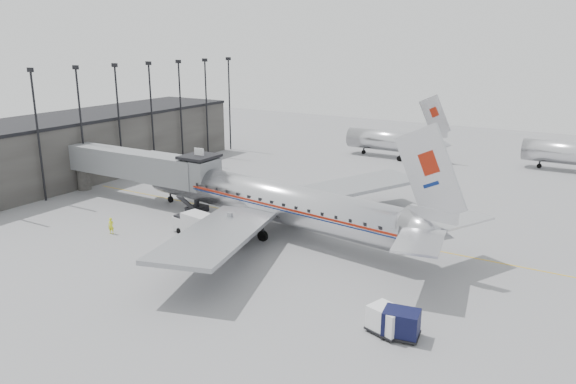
% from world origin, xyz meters
% --- Properties ---
extents(ground, '(160.00, 160.00, 0.00)m').
position_xyz_m(ground, '(0.00, 0.00, 0.00)').
color(ground, slate).
rests_on(ground, ground).
extents(terminal, '(12.00, 46.00, 8.00)m').
position_xyz_m(terminal, '(-34.00, 10.00, 4.00)').
color(terminal, '#363431').
rests_on(terminal, ground).
extents(apron_line, '(60.00, 0.15, 0.01)m').
position_xyz_m(apron_line, '(3.00, 6.00, 0.01)').
color(apron_line, gold).
rests_on(apron_line, ground).
extents(jet_bridge, '(21.00, 6.20, 7.10)m').
position_xyz_m(jet_bridge, '(-16.66, 3.67, 4.18)').
color(jet_bridge, slate).
rests_on(jet_bridge, ground).
extents(floodlight_masts, '(0.90, 42.25, 15.25)m').
position_xyz_m(floodlight_masts, '(-27.50, 13.00, 8.36)').
color(floodlight_masts, black).
rests_on(floodlight_masts, ground).
extents(distant_aircraft_near, '(16.39, 3.20, 10.26)m').
position_xyz_m(distant_aircraft_near, '(-1.79, 42.00, 2.73)').
color(distant_aircraft_near, silver).
rests_on(distant_aircraft_near, ground).
extents(airliner, '(39.01, 35.93, 12.38)m').
position_xyz_m(airliner, '(0.77, 2.89, 3.11)').
color(airliner, silver).
rests_on(airliner, ground).
extents(service_van, '(4.96, 2.56, 2.23)m').
position_xyz_m(service_van, '(-4.81, -1.99, 1.17)').
color(service_van, silver).
rests_on(service_van, ground).
extents(baggage_cart_navy, '(2.60, 2.13, 1.85)m').
position_xyz_m(baggage_cart_navy, '(19.00, -10.00, 0.98)').
color(baggage_cart_navy, black).
rests_on(baggage_cart_navy, ground).
extents(baggage_cart_white, '(2.75, 2.39, 1.82)m').
position_xyz_m(baggage_cart_white, '(18.01, -10.00, 0.97)').
color(baggage_cart_white, white).
rests_on(baggage_cart_white, ground).
extents(ramp_worker, '(0.68, 0.56, 1.61)m').
position_xyz_m(ramp_worker, '(-12.00, -6.00, 0.80)').
color(ramp_worker, yellow).
rests_on(ramp_worker, ground).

